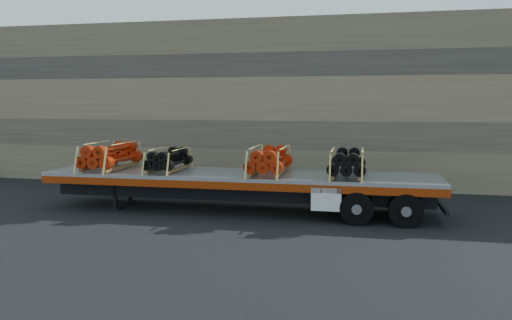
{
  "coord_description": "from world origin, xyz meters",
  "views": [
    {
      "loc": [
        4.52,
        -15.38,
        3.54
      ],
      "look_at": [
        0.98,
        1.35,
        1.57
      ],
      "focal_mm": 35.0,
      "sensor_mm": 36.0,
      "label": 1
    }
  ],
  "objects_px": {
    "bundle_front": "(111,156)",
    "bundle_midrear": "(269,161)",
    "bundle_midfront": "(169,160)",
    "bundle_rear": "(347,163)",
    "trailer": "(238,192)"
  },
  "relations": [
    {
      "from": "trailer",
      "to": "bundle_front",
      "type": "relative_size",
      "value": 5.18
    },
    {
      "from": "bundle_midrear",
      "to": "bundle_front",
      "type": "bearing_deg",
      "value": 180.0
    },
    {
      "from": "bundle_front",
      "to": "bundle_midrear",
      "type": "height_order",
      "value": "bundle_front"
    },
    {
      "from": "bundle_rear",
      "to": "trailer",
      "type": "bearing_deg",
      "value": -180.0
    },
    {
      "from": "bundle_rear",
      "to": "bundle_midfront",
      "type": "bearing_deg",
      "value": -180.0
    },
    {
      "from": "bundle_rear",
      "to": "bundle_midrear",
      "type": "bearing_deg",
      "value": -180.0
    },
    {
      "from": "bundle_front",
      "to": "bundle_midrear",
      "type": "xyz_separation_m",
      "value": [
        5.54,
        -0.0,
        -0.02
      ]
    },
    {
      "from": "trailer",
      "to": "bundle_rear",
      "type": "distance_m",
      "value": 3.64
    },
    {
      "from": "trailer",
      "to": "bundle_rear",
      "type": "height_order",
      "value": "bundle_rear"
    },
    {
      "from": "bundle_midrear",
      "to": "bundle_rear",
      "type": "relative_size",
      "value": 1.05
    },
    {
      "from": "trailer",
      "to": "bundle_rear",
      "type": "relative_size",
      "value": 5.71
    },
    {
      "from": "bundle_front",
      "to": "bundle_midfront",
      "type": "height_order",
      "value": "bundle_front"
    },
    {
      "from": "bundle_midfront",
      "to": "bundle_rear",
      "type": "bearing_deg",
      "value": 0.0
    },
    {
      "from": "bundle_front",
      "to": "bundle_midfront",
      "type": "relative_size",
      "value": 1.23
    },
    {
      "from": "bundle_front",
      "to": "bundle_rear",
      "type": "xyz_separation_m",
      "value": [
        8.0,
        -0.0,
        -0.04
      ]
    }
  ]
}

